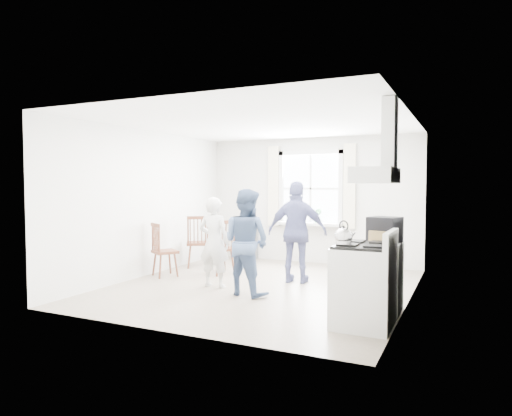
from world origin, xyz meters
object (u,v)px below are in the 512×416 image
at_px(windsor_chair_c, 224,241).
at_px(person_right, 297,232).
at_px(person_left, 214,242).
at_px(person_mid, 246,242).
at_px(windsor_chair_a, 198,236).
at_px(low_cabinet, 381,277).
at_px(gas_stove, 364,284).
at_px(stereo_stack, 385,230).
at_px(windsor_chair_b, 159,244).

bearing_deg(windsor_chair_c, person_right, -2.15).
relative_size(windsor_chair_c, person_left, 0.70).
bearing_deg(windsor_chair_c, person_mid, -48.43).
bearing_deg(windsor_chair_a, low_cabinet, -23.04).
bearing_deg(person_mid, gas_stove, 170.09).
bearing_deg(person_right, gas_stove, 121.43).
xyz_separation_m(low_cabinet, stereo_stack, (0.04, -0.02, 0.61)).
distance_m(windsor_chair_b, person_right, 2.45).
height_order(gas_stove, windsor_chair_a, gas_stove).
height_order(gas_stove, windsor_chair_c, gas_stove).
distance_m(low_cabinet, windsor_chair_c, 3.24).
relative_size(windsor_chair_c, person_mid, 0.64).
bearing_deg(gas_stove, low_cabinet, 84.32).
distance_m(windsor_chair_a, person_mid, 2.38).
bearing_deg(gas_stove, person_right, 128.69).
xyz_separation_m(gas_stove, windsor_chair_c, (-2.92, 1.93, 0.13)).
bearing_deg(person_right, stereo_stack, 136.29).
distance_m(windsor_chair_b, windsor_chair_c, 1.14).
height_order(windsor_chair_c, person_right, person_right).
height_order(person_mid, person_right, person_right).
relative_size(stereo_stack, windsor_chair_a, 0.43).
height_order(low_cabinet, person_left, person_left).
bearing_deg(person_right, person_left, 31.74).
xyz_separation_m(gas_stove, person_right, (-1.50, 1.87, 0.36)).
height_order(stereo_stack, person_left, person_left).
bearing_deg(gas_stove, windsor_chair_b, 161.59).
relative_size(gas_stove, low_cabinet, 1.24).
distance_m(low_cabinet, stereo_stack, 0.61).
bearing_deg(stereo_stack, person_left, 173.36).
relative_size(low_cabinet, windsor_chair_c, 0.90).
distance_m(stereo_stack, person_left, 2.73).
height_order(stereo_stack, windsor_chair_b, stereo_stack).
distance_m(gas_stove, stereo_stack, 0.90).
height_order(windsor_chair_a, person_mid, person_mid).
bearing_deg(person_mid, person_right, -97.83).
distance_m(stereo_stack, person_right, 2.01).
height_order(person_left, person_right, person_right).
height_order(low_cabinet, person_right, person_right).
height_order(windsor_chair_b, windsor_chair_c, windsor_chair_c).
distance_m(gas_stove, windsor_chair_c, 3.50).
relative_size(stereo_stack, person_right, 0.26).
relative_size(low_cabinet, person_mid, 0.57).
height_order(windsor_chair_b, person_left, person_left).
height_order(low_cabinet, windsor_chair_a, windsor_chair_a).
distance_m(gas_stove, windsor_chair_a, 4.37).
xyz_separation_m(low_cabinet, windsor_chair_a, (-3.78, 1.61, 0.18)).
bearing_deg(gas_stove, stereo_stack, 80.91).
bearing_deg(person_mid, stereo_stack, -170.32).
height_order(stereo_stack, person_right, person_right).
height_order(windsor_chair_c, person_left, person_left).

